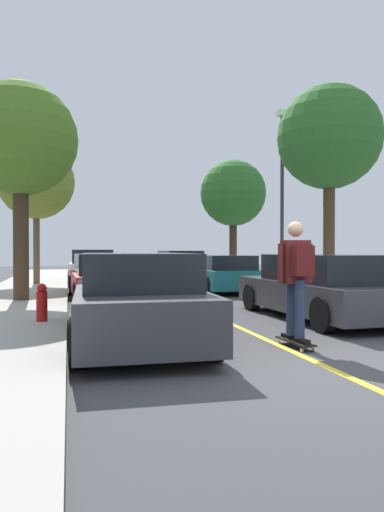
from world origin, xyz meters
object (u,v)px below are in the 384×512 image
Objects in this scene: parked_car_right_nearest at (322,287)px; skateboarder at (297,273)px; street_tree_right_nearest at (329,139)px; parked_car_left_far at (92,267)px; skateboard at (295,341)px; street_tree_left_nearest at (21,141)px; streetlamp at (282,188)px; parked_car_left_nearest at (135,299)px; street_tree_left_near at (36,182)px; parked_car_right_far at (180,266)px; street_tree_right_near at (233,194)px; fire_hydrant at (42,303)px; parked_car_left_near at (104,277)px; parked_car_right_near at (222,273)px.

parked_car_right_nearest is 3.22m from skateboarder.
street_tree_right_nearest reaches higher than skateboarder.
parked_car_left_far is 14.92m from skateboard.
streetlamp is at bearing 9.23° from street_tree_left_nearest.
parked_car_left_far is at bearing 90.00° from parked_car_left_nearest.
skateboarder is (2.27, -1.00, 0.43)m from parked_car_left_nearest.
streetlamp is 3.37× the size of skateboarder.
street_tree_left_near is (-2.24, -1.63, 3.42)m from parked_car_left_far.
parked_car_left_far is 12.90m from parked_car_right_nearest.
parked_car_right_far is 8.26m from streetlamp.
street_tree_left_near is at bearing 140.58° from street_tree_right_nearest.
skateboard is (2.27, -14.73, -0.64)m from parked_car_left_far.
streetlamp is (8.16, -4.97, -0.59)m from street_tree_left_near.
parked_car_left_far is 9.31m from streetlamp.
skateboard is (-1.91, -2.53, -0.58)m from parked_car_right_nearest.
parked_car_left_nearest is 5.25× the size of skateboard.
street_tree_right_nearest is 8.16m from skateboarder.
street_tree_right_near is 15.47m from skateboard.
parked_car_right_nearest is 3.22m from skateboard.
fire_hydrant is (-5.67, -12.96, -0.21)m from parked_car_right_far.
streetlamp is (-0.49, -6.23, -0.53)m from street_tree_right_near.
skateboarder is at bearing -106.04° from street_tree_right_near.
parked_car_right_far reaches higher than parked_car_right_nearest.
fire_hydrant is at bearing 178.07° from parked_car_right_nearest.
streetlamp reaches higher than skateboarder.
parked_car_left_far is 0.72× the size of street_tree_right_nearest.
parked_car_left_near is 4.42m from street_tree_left_nearest.
parked_car_right_far is 0.76× the size of street_tree_left_nearest.
parked_car_right_nearest is at bearing -89.98° from parked_car_right_near.
parked_car_right_nearest is 1.13× the size of parked_car_right_near.
parked_car_left_near reaches higher than fire_hydrant.
skateboarder is at bearing -86.46° from skateboard.
street_tree_left_near is at bearing 112.59° from parked_car_left_near.
parked_car_left_near is at bearing 22.29° from street_tree_left_nearest.
street_tree_left_near is at bearing 148.67° from streetlamp.
fire_hydrant is 4.66m from skateboard.
parked_car_right_near is at bearing 90.02° from parked_car_right_nearest.
skateboard is at bearing 93.54° from skateboarder.
parked_car_left_far is at bearing 82.88° from fire_hydrant.
parked_car_right_nearest is 0.84× the size of street_tree_left_near.
parked_car_right_near is (-0.00, 6.71, -0.02)m from parked_car_right_nearest.
parked_car_left_nearest is at bearing -49.42° from fire_hydrant.
street_tree_left_near is 9.57m from streetlamp.
parked_car_right_nearest reaches higher than skateboard.
parked_car_left_far reaches higher than parked_car_right_far.
parked_car_right_near is at bearing 147.83° from streetlamp.
street_tree_right_near is 14.53m from fire_hydrant.
streetlamp reaches higher than parked_car_right_near.
parked_car_left_nearest is 2.52m from skateboarder.
parked_car_right_nearest is at bearing -100.70° from street_tree_right_near.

